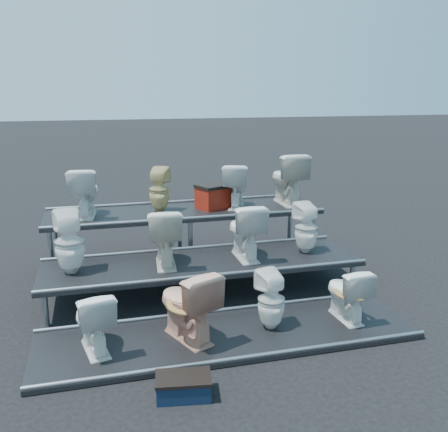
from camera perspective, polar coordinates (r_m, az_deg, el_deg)
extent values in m
plane|color=black|center=(6.88, -2.45, -8.79)|extent=(80.00, 80.00, 0.00)
cube|color=black|center=(5.73, 0.45, -13.48)|extent=(4.20, 1.20, 0.06)
cube|color=black|center=(6.79, -2.47, -7.01)|extent=(4.20, 1.20, 0.46)
cube|color=black|center=(7.94, -4.52, -2.33)|extent=(4.20, 1.20, 0.86)
imported|color=white|center=(5.40, -14.72, -11.44)|extent=(0.50, 0.72, 0.67)
imported|color=tan|center=(5.45, -4.26, -10.00)|extent=(0.72, 0.90, 0.80)
imported|color=white|center=(5.71, 5.41, -9.52)|extent=(0.35, 0.36, 0.68)
imported|color=white|center=(6.08, 13.83, -8.50)|extent=(0.39, 0.65, 0.65)
imported|color=white|center=(6.46, -17.25, -2.87)|extent=(0.41, 0.42, 0.80)
imported|color=silver|center=(6.51, -6.81, -2.34)|extent=(0.50, 0.79, 0.77)
imported|color=white|center=(6.74, 2.42, -1.67)|extent=(0.43, 0.76, 0.77)
imported|color=white|center=(7.06, 9.38, -1.35)|extent=(0.35, 0.36, 0.71)
imported|color=white|center=(7.63, -15.62, 2.65)|extent=(0.49, 0.76, 0.73)
imported|color=#D3C07F|center=(7.69, -7.42, 3.00)|extent=(0.41, 0.41, 0.69)
imported|color=white|center=(7.94, 1.35, 3.52)|extent=(0.60, 0.78, 0.70)
imported|color=silver|center=(8.21, 7.27, 4.27)|extent=(0.48, 0.83, 0.84)
cube|color=#9D2311|center=(7.88, -1.25, 2.07)|extent=(0.57, 0.52, 0.33)
cube|color=black|center=(4.77, -4.64, -18.98)|extent=(0.52, 0.36, 0.17)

